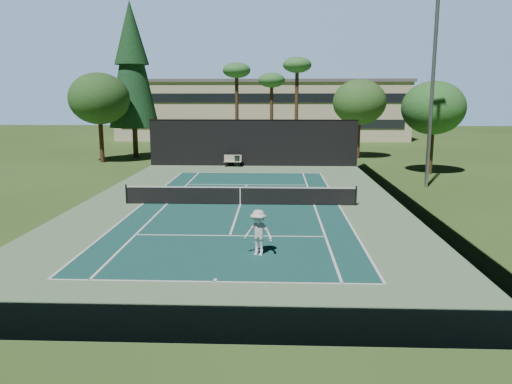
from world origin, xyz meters
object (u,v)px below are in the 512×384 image
tennis_net (240,195)px  trash_bin (237,161)px  player (258,233)px  tennis_ball_a (42,275)px  tennis_ball_d (152,186)px  tennis_ball_c (276,194)px  park_bench (233,160)px  tennis_ball_b (252,192)px

tennis_net → trash_bin: 15.72m
player → tennis_ball_a: player is taller
tennis_ball_a → tennis_net: bearing=63.0°
player → tennis_ball_a: size_ratio=28.82×
trash_bin → player: bearing=-83.8°
player → tennis_ball_d: size_ratio=27.01×
tennis_ball_a → tennis_ball_c: (7.87, 14.60, 0.00)m
tennis_ball_d → park_bench: bearing=65.7°
tennis_net → tennis_ball_d: (-6.28, 5.39, -0.53)m
tennis_ball_b → tennis_ball_c: size_ratio=1.10×
tennis_ball_a → tennis_ball_b: tennis_ball_b is taller
tennis_ball_d → tennis_ball_a: bearing=-88.6°
tennis_ball_c → tennis_ball_d: (-8.29, 2.28, 0.00)m
tennis_ball_d → park_bench: park_bench is taller
tennis_ball_b → tennis_ball_c: tennis_ball_b is taller
tennis_ball_a → tennis_ball_d: (-0.42, 16.89, 0.00)m
tennis_ball_a → tennis_ball_b: (6.33, 15.17, 0.00)m
player → tennis_ball_d: 16.27m
tennis_ball_c → tennis_ball_a: bearing=-118.3°
player → tennis_ball_c: size_ratio=28.65×
tennis_ball_b → trash_bin: size_ratio=0.07×
tennis_ball_b → tennis_ball_c: (1.54, -0.57, -0.00)m
tennis_ball_c → tennis_ball_d: 8.60m
tennis_net → trash_bin: (-1.36, 15.66, -0.08)m
tennis_ball_a → tennis_ball_d: bearing=91.4°
tennis_ball_c → park_bench: park_bench is taller
park_bench → tennis_ball_a: bearing=-98.7°
tennis_ball_d → trash_bin: size_ratio=0.07×
tennis_ball_b → park_bench: park_bench is taller
tennis_net → park_bench: tennis_net is taller
tennis_ball_a → trash_bin: bearing=80.6°
tennis_ball_c → park_bench: 12.91m
tennis_ball_c → trash_bin: (-3.37, 12.55, 0.45)m
park_bench → tennis_ball_d: bearing=-114.3°
tennis_net → trash_bin: bearing=95.0°
tennis_ball_c → park_bench: bearing=106.9°
tennis_net → tennis_ball_d: tennis_net is taller
tennis_ball_a → tennis_ball_c: bearing=61.7°
tennis_ball_c → tennis_ball_d: size_ratio=0.94×
tennis_ball_d → tennis_net: bearing=-40.7°
park_bench → trash_bin: size_ratio=1.59×
park_bench → trash_bin: (0.37, 0.20, -0.07)m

